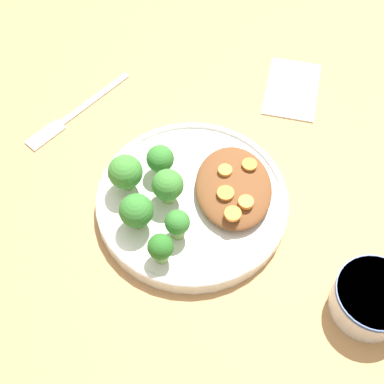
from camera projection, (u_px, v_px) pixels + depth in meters
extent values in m
plane|color=tan|center=(192.00, 206.00, 0.74)|extent=(4.00, 4.00, 0.00)
cylinder|color=silver|center=(192.00, 202.00, 0.74)|extent=(0.26, 0.26, 0.02)
torus|color=silver|center=(192.00, 198.00, 0.73)|extent=(0.26, 0.26, 0.01)
cylinder|color=silver|center=(371.00, 299.00, 0.64)|extent=(0.09, 0.09, 0.05)
cylinder|color=#2D478C|center=(376.00, 293.00, 0.63)|extent=(0.10, 0.10, 0.01)
cylinder|color=white|center=(374.00, 295.00, 0.63)|extent=(0.08, 0.08, 0.01)
ellipsoid|color=brown|center=(234.00, 187.00, 0.72)|extent=(0.14, 0.10, 0.02)
cylinder|color=#7FA85B|center=(168.00, 195.00, 0.72)|extent=(0.02, 0.02, 0.02)
sphere|color=#3D8433|center=(168.00, 185.00, 0.70)|extent=(0.04, 0.04, 0.04)
cylinder|color=#7FA85B|center=(161.00, 254.00, 0.67)|extent=(0.02, 0.02, 0.02)
sphere|color=#286B23|center=(160.00, 247.00, 0.65)|extent=(0.03, 0.03, 0.03)
cylinder|color=#759E51|center=(138.00, 220.00, 0.70)|extent=(0.01, 0.01, 0.02)
sphere|color=#337A2D|center=(136.00, 211.00, 0.68)|extent=(0.04, 0.04, 0.04)
cylinder|color=#759E51|center=(127.00, 182.00, 0.73)|extent=(0.01, 0.01, 0.02)
sphere|color=#3D8433|center=(125.00, 172.00, 0.71)|extent=(0.05, 0.05, 0.05)
cylinder|color=#759E51|center=(161.00, 168.00, 0.74)|extent=(0.01, 0.01, 0.02)
sphere|color=#337A2D|center=(160.00, 159.00, 0.72)|extent=(0.04, 0.04, 0.04)
cylinder|color=#759E51|center=(178.00, 230.00, 0.69)|extent=(0.02, 0.02, 0.02)
sphere|color=#337A2D|center=(177.00, 222.00, 0.67)|extent=(0.03, 0.03, 0.03)
cylinder|color=orange|center=(226.00, 193.00, 0.70)|extent=(0.02, 0.02, 0.00)
cylinder|color=orange|center=(246.00, 202.00, 0.69)|extent=(0.02, 0.02, 0.01)
cylinder|color=orange|center=(225.00, 170.00, 0.72)|extent=(0.02, 0.02, 0.01)
cylinder|color=orange|center=(249.00, 164.00, 0.72)|extent=(0.02, 0.02, 0.00)
cylinder|color=orange|center=(233.00, 214.00, 0.68)|extent=(0.02, 0.02, 0.00)
cube|color=silver|center=(95.00, 98.00, 0.85)|extent=(0.11, 0.11, 0.01)
cube|color=silver|center=(45.00, 135.00, 0.81)|extent=(0.06, 0.06, 0.01)
cube|color=white|center=(292.00, 88.00, 0.86)|extent=(0.14, 0.11, 0.01)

